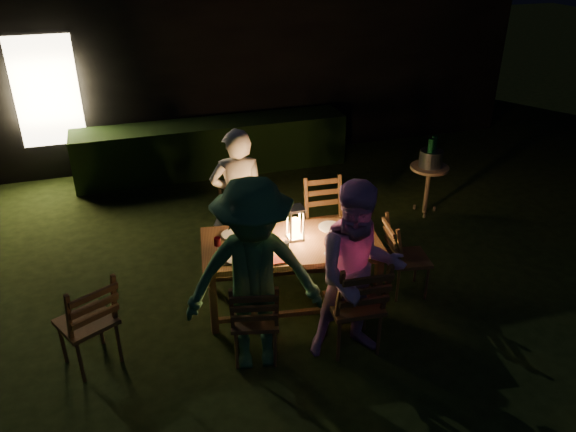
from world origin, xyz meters
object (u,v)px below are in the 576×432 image
object	(u,v)px
dining_table	(291,248)
person_opp_right	(358,273)
chair_far_left	(241,243)
ice_bucket	(431,159)
chair_spare	(90,336)
lantern	(295,225)
chair_near_left	(255,332)
chair_end	(406,270)
bottle_table	(266,231)
chair_far_right	(327,237)
bottle_bucket_b	(433,153)
chair_near_right	(354,319)
person_house_side	(238,200)
bottle_bucket_a	(429,156)
person_opp_left	(254,278)
side_table	(429,172)

from	to	relation	value
dining_table	person_opp_right	bearing A→B (deg)	-61.24
dining_table	person_opp_right	distance (m)	0.95
chair_far_left	ice_bucket	xyz separation A→B (m)	(2.71, 0.57, 0.48)
chair_spare	lantern	size ratio (longest dim) A/B	2.82
chair_near_left	chair_far_left	world-z (taller)	chair_far_left
chair_near_left	chair_spare	xyz separation A→B (m)	(-1.40, 0.37, 0.02)
chair_near_left	chair_end	distance (m)	1.85
bottle_table	ice_bucket	world-z (taller)	bottle_table
dining_table	chair_far_right	world-z (taller)	chair_far_right
person_opp_right	ice_bucket	xyz separation A→B (m)	(2.06, 2.28, -0.06)
dining_table	bottle_bucket_b	bearing A→B (deg)	39.25
bottle_bucket_b	chair_far_left	bearing A→B (deg)	-167.50
chair_near_left	chair_near_right	distance (m)	0.90
person_house_side	bottle_table	world-z (taller)	person_house_side
dining_table	person_house_side	world-z (taller)	person_house_side
bottle_table	bottle_bucket_a	distance (m)	2.90
bottle_table	chair_far_right	bearing A→B (deg)	35.40
person_house_side	chair_near_left	bearing A→B (deg)	89.94
chair_near_left	bottle_bucket_a	distance (m)	3.59
bottle_bucket_b	chair_far_right	bearing A→B (deg)	-156.78
dining_table	person_house_side	size ratio (longest dim) A/B	1.13
chair_far_right	lantern	bearing A→B (deg)	50.37
person_opp_left	bottle_bucket_a	world-z (taller)	person_opp_left
chair_near_left	chair_spare	world-z (taller)	chair_spare
chair_near_right	chair_far_left	xyz separation A→B (m)	(-0.66, 1.66, -0.01)
bottle_bucket_b	lantern	bearing A→B (deg)	-149.49
chair_near_right	side_table	distance (m)	3.04
lantern	bottle_bucket_b	bearing A→B (deg)	30.51
ice_bucket	bottle_bucket_a	xyz separation A→B (m)	(-0.05, -0.04, 0.05)
chair_end	chair_near_left	bearing A→B (deg)	-64.40
chair_far_right	ice_bucket	world-z (taller)	chair_far_right
person_house_side	person_opp_right	xyz separation A→B (m)	(0.64, -1.76, 0.02)
person_opp_left	ice_bucket	size ratio (longest dim) A/B	5.97
dining_table	person_opp_left	bearing A→B (deg)	-118.76
chair_near_left	dining_table	bearing A→B (deg)	64.64
person_opp_left	bottle_bucket_b	distance (m)	3.71
chair_near_right	chair_end	size ratio (longest dim) A/B	1.15
chair_far_right	ice_bucket	distance (m)	1.93
chair_near_right	bottle_bucket_b	size ratio (longest dim) A/B	3.26
chair_near_left	lantern	distance (m)	1.14
chair_spare	person_opp_right	distance (m)	2.41
chair_far_left	ice_bucket	bearing A→B (deg)	-154.49
side_table	chair_far_left	bearing A→B (deg)	-168.09
chair_spare	ice_bucket	size ratio (longest dim) A/B	3.28
dining_table	person_opp_left	xyz separation A→B (m)	(-0.57, -0.74, 0.24)
dining_table	person_opp_right	xyz separation A→B (m)	(0.32, -0.88, 0.19)
person_house_side	ice_bucket	size ratio (longest dim) A/B	5.49
chair_near_right	person_house_side	bearing A→B (deg)	115.58
side_table	ice_bucket	xyz separation A→B (m)	(0.00, 0.00, 0.19)
chair_near_left	ice_bucket	bearing A→B (deg)	49.10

